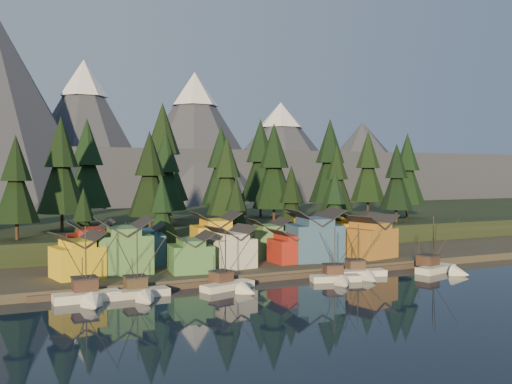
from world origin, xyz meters
name	(u,v)px	position (x,y,z in m)	size (l,w,h in m)	color
ground	(306,298)	(0.00, 0.00, 0.00)	(500.00, 500.00, 0.00)	black
shore_strip	(215,258)	(0.00, 40.00, 0.75)	(400.00, 50.00, 1.50)	#3A362A
hillside	(156,228)	(0.00, 90.00, 3.00)	(420.00, 100.00, 6.00)	black
dock	(261,277)	(0.00, 16.50, 0.50)	(80.00, 4.00, 1.00)	#4B3E35
mountain_ridge	(82,159)	(-4.20, 213.59, 26.06)	(560.00, 190.00, 90.00)	#404352
boat_0	(88,286)	(-31.49, 11.30, 2.50)	(10.30, 11.18, 12.74)	silver
boat_1	(140,284)	(-23.64, 10.86, 2.19)	(10.03, 10.87, 11.55)	beige
boat_2	(232,278)	(-8.37, 10.26, 2.06)	(10.29, 10.72, 11.07)	silver
boat_4	(337,271)	(11.43, 8.67, 2.09)	(9.64, 10.12, 10.90)	beige
boat_5	(362,267)	(18.41, 11.09, 1.96)	(10.90, 11.51, 10.95)	white
boat_6	(441,261)	(35.03, 8.15, 2.42)	(10.51, 11.10, 12.36)	silver
house_front_0	(77,254)	(-31.28, 24.81, 5.64)	(9.26, 8.93, 7.88)	gold
house_front_1	(123,244)	(-22.97, 26.59, 6.72)	(10.13, 9.77, 9.94)	#4A7C43
house_front_2	(191,251)	(-11.71, 21.82, 5.33)	(8.17, 8.23, 7.28)	#437B42
house_front_3	(231,246)	(-3.21, 23.27, 5.70)	(8.93, 8.63, 7.99)	silver
house_front_4	(289,245)	(9.75, 24.07, 5.05)	(6.65, 7.17, 6.76)	maroon
house_front_5	(315,234)	(15.77, 23.94, 7.06)	(11.47, 10.72, 10.59)	#315374
house_front_6	(370,235)	(29.04, 23.04, 6.28)	(10.75, 10.37, 9.09)	#A16C29
house_back_0	(90,243)	(-27.78, 33.03, 6.29)	(8.97, 8.66, 9.13)	maroon
house_back_1	(145,243)	(-17.29, 33.06, 5.82)	(8.35, 8.43, 8.24)	teal
house_back_2	(216,234)	(-2.13, 34.23, 6.71)	(10.16, 9.48, 9.91)	gold
house_back_3	(268,237)	(9.21, 32.37, 5.86)	(8.86, 8.05, 8.30)	#528749
house_back_4	(310,232)	(20.27, 33.71, 6.28)	(9.03, 8.72, 9.11)	orange
house_back_5	(355,230)	(31.85, 32.52, 6.25)	(9.80, 9.87, 9.05)	orange
tree_hill_2	(16,182)	(-40.00, 48.00, 17.68)	(9.17, 9.17, 21.37)	#332319
tree_hill_3	(61,169)	(-30.00, 60.00, 20.53)	(11.41, 11.41, 26.57)	#332319
tree_hill_4	(87,167)	(-22.00, 75.00, 21.15)	(11.89, 11.89, 27.71)	#332319
tree_hill_5	(150,177)	(-12.00, 50.00, 18.63)	(9.92, 9.92, 23.11)	#332319
tree_hill_6	(166,174)	(-4.00, 65.00, 19.35)	(10.48, 10.48, 24.42)	#332319
tree_hill_7	(227,179)	(6.00, 48.00, 18.19)	(9.57, 9.57, 22.30)	#332319
tree_hill_8	(221,169)	(14.00, 72.00, 20.61)	(11.47, 11.47, 26.73)	#332319
tree_hill_9	(274,169)	(22.00, 55.00, 20.48)	(11.37, 11.37, 26.49)	#332319
tree_hill_10	(261,164)	(30.00, 80.00, 22.37)	(12.86, 12.86, 29.95)	#332319
tree_hill_11	(337,181)	(38.00, 50.00, 17.51)	(9.04, 9.04, 21.06)	#332319
tree_hill_12	(330,164)	(46.00, 66.00, 22.10)	(12.64, 12.64, 29.44)	#332319
tree_hill_13	(396,179)	(56.00, 48.00, 17.80)	(9.27, 9.27, 21.60)	#332319
tree_hill_14	(368,169)	(64.00, 72.00, 20.68)	(11.53, 11.53, 26.86)	#332319
tree_hill_15	(163,156)	(0.00, 82.00, 24.37)	(14.42, 14.42, 33.60)	#332319
tree_hill_17	(407,172)	(68.00, 58.00, 19.87)	(10.89, 10.89, 25.38)	#332319
tree_shore_0	(84,222)	(-28.00, 40.00, 9.81)	(6.53, 6.53, 15.21)	#332319
tree_shore_1	(162,213)	(-12.00, 40.00, 11.09)	(7.53, 7.53, 17.55)	#332319
tree_shore_2	(236,212)	(5.00, 40.00, 10.86)	(7.36, 7.36, 17.14)	#332319
tree_shore_3	(291,204)	(19.00, 40.00, 12.33)	(8.51, 8.51, 19.82)	#332319
tree_shore_4	(335,205)	(31.00, 40.00, 11.76)	(8.07, 8.07, 18.79)	#332319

